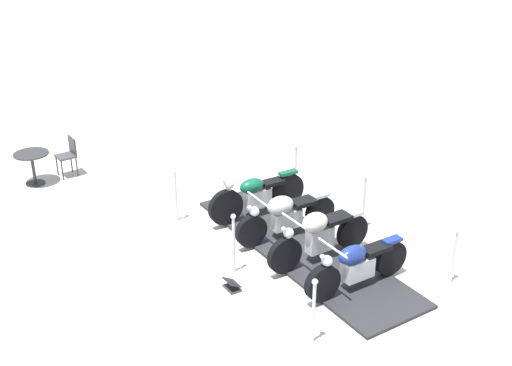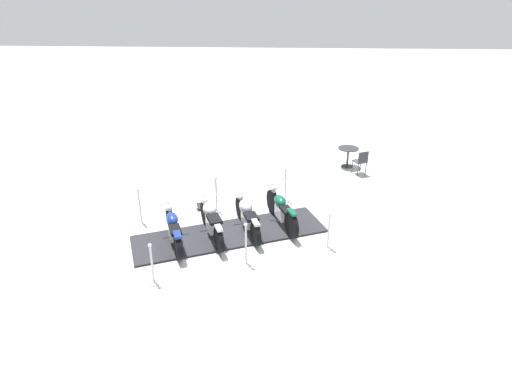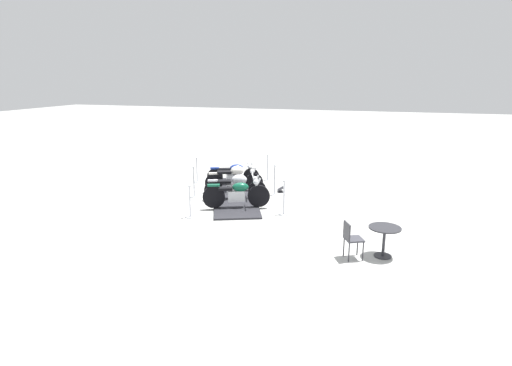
{
  "view_description": "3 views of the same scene",
  "coord_description": "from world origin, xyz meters",
  "px_view_note": "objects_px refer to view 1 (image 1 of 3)",
  "views": [
    {
      "loc": [
        2.63,
        9.71,
        5.97
      ],
      "look_at": [
        0.75,
        -0.57,
        1.14
      ],
      "focal_mm": 44.61,
      "sensor_mm": 36.0,
      "label": 1
    },
    {
      "loc": [
        -10.1,
        -1.27,
        6.16
      ],
      "look_at": [
        1.07,
        -0.65,
        1.08
      ],
      "focal_mm": 30.37,
      "sensor_mm": 36.0,
      "label": 2
    },
    {
      "loc": [
        4.99,
        -13.63,
        4.18
      ],
      "look_at": [
        1.12,
        -1.04,
        0.82
      ],
      "focal_mm": 29.48,
      "sensor_mm": 36.0,
      "label": 3
    }
  ],
  "objects_px": {
    "motorcycle_chrome": "(285,214)",
    "stanchion_right_mid": "(234,252)",
    "motorcycle_forest": "(256,194)",
    "cafe_table": "(32,161)",
    "motorcycle_navy": "(357,265)",
    "stanchion_left_rear": "(452,267)",
    "cafe_chair_near_table": "(68,154)",
    "stanchion_right_front": "(176,205)",
    "stanchion_left_mid": "(363,210)",
    "motorcycle_cream": "(319,235)",
    "stanchion_right_rear": "(313,322)",
    "info_placard": "(232,286)",
    "stanchion_left_front": "(296,174)"
  },
  "relations": [
    {
      "from": "motorcycle_chrome",
      "to": "stanchion_right_mid",
      "type": "bearing_deg",
      "value": 21.5
    },
    {
      "from": "motorcycle_forest",
      "to": "cafe_table",
      "type": "distance_m",
      "value": 5.19
    },
    {
      "from": "motorcycle_chrome",
      "to": "motorcycle_navy",
      "type": "xyz_separation_m",
      "value": [
        -0.77,
        1.85,
        -0.04
      ]
    },
    {
      "from": "stanchion_left_rear",
      "to": "cafe_table",
      "type": "distance_m",
      "value": 9.08
    },
    {
      "from": "cafe_chair_near_table",
      "to": "cafe_table",
      "type": "bearing_deg",
      "value": -0.0
    },
    {
      "from": "stanchion_right_front",
      "to": "stanchion_right_mid",
      "type": "distance_m",
      "value": 2.21
    },
    {
      "from": "stanchion_right_front",
      "to": "motorcycle_navy",
      "type": "bearing_deg",
      "value": 132.98
    },
    {
      "from": "stanchion_left_mid",
      "to": "motorcycle_forest",
      "type": "bearing_deg",
      "value": -23.56
    },
    {
      "from": "motorcycle_cream",
      "to": "stanchion_right_front",
      "type": "xyz_separation_m",
      "value": [
        2.33,
        -1.98,
        -0.19
      ]
    },
    {
      "from": "motorcycle_forest",
      "to": "stanchion_left_mid",
      "type": "bearing_deg",
      "value": 134.87
    },
    {
      "from": "motorcycle_forest",
      "to": "stanchion_right_rear",
      "type": "xyz_separation_m",
      "value": [
        -0.09,
        3.97,
        -0.13
      ]
    },
    {
      "from": "stanchion_right_mid",
      "to": "stanchion_right_rear",
      "type": "distance_m",
      "value": 2.21
    },
    {
      "from": "stanchion_left_mid",
      "to": "cafe_table",
      "type": "distance_m",
      "value": 7.29
    },
    {
      "from": "stanchion_left_rear",
      "to": "stanchion_right_rear",
      "type": "relative_size",
      "value": 0.94
    },
    {
      "from": "stanchion_left_rear",
      "to": "stanchion_right_mid",
      "type": "bearing_deg",
      "value": -15.4
    },
    {
      "from": "motorcycle_cream",
      "to": "motorcycle_navy",
      "type": "relative_size",
      "value": 1.04
    },
    {
      "from": "motorcycle_cream",
      "to": "stanchion_right_front",
      "type": "bearing_deg",
      "value": -63.22
    },
    {
      "from": "motorcycle_navy",
      "to": "info_placard",
      "type": "height_order",
      "value": "motorcycle_navy"
    },
    {
      "from": "motorcycle_chrome",
      "to": "stanchion_right_mid",
      "type": "distance_m",
      "value": 1.49
    },
    {
      "from": "stanchion_left_rear",
      "to": "stanchion_right_front",
      "type": "height_order",
      "value": "stanchion_right_front"
    },
    {
      "from": "info_placard",
      "to": "cafe_chair_near_table",
      "type": "distance_m",
      "value": 6.03
    },
    {
      "from": "stanchion_left_rear",
      "to": "info_placard",
      "type": "relative_size",
      "value": 2.79
    },
    {
      "from": "stanchion_left_mid",
      "to": "info_placard",
      "type": "height_order",
      "value": "stanchion_left_mid"
    },
    {
      "from": "motorcycle_navy",
      "to": "stanchion_right_mid",
      "type": "height_order",
      "value": "stanchion_right_mid"
    },
    {
      "from": "stanchion_right_mid",
      "to": "stanchion_left_mid",
      "type": "bearing_deg",
      "value": -157.86
    },
    {
      "from": "motorcycle_forest",
      "to": "stanchion_left_mid",
      "type": "xyz_separation_m",
      "value": [
        -1.92,
        0.84,
        -0.1
      ]
    },
    {
      "from": "motorcycle_navy",
      "to": "stanchion_right_mid",
      "type": "xyz_separation_m",
      "value": [
        1.88,
        -0.86,
        -0.07
      ]
    },
    {
      "from": "stanchion_left_rear",
      "to": "info_placard",
      "type": "xyz_separation_m",
      "value": [
        3.61,
        -0.49,
        -0.26
      ]
    },
    {
      "from": "stanchion_right_front",
      "to": "cafe_table",
      "type": "height_order",
      "value": "stanchion_right_front"
    },
    {
      "from": "stanchion_right_rear",
      "to": "stanchion_left_front",
      "type": "bearing_deg",
      "value": -100.92
    },
    {
      "from": "stanchion_right_mid",
      "to": "motorcycle_navy",
      "type": "bearing_deg",
      "value": 155.4
    },
    {
      "from": "cafe_table",
      "to": "motorcycle_chrome",
      "type": "bearing_deg",
      "value": 145.38
    },
    {
      "from": "motorcycle_cream",
      "to": "stanchion_right_mid",
      "type": "height_order",
      "value": "stanchion_right_mid"
    },
    {
      "from": "motorcycle_chrome",
      "to": "cafe_chair_near_table",
      "type": "height_order",
      "value": "motorcycle_chrome"
    },
    {
      "from": "motorcycle_forest",
      "to": "stanchion_left_mid",
      "type": "relative_size",
      "value": 1.81
    },
    {
      "from": "stanchion_left_rear",
      "to": "stanchion_right_mid",
      "type": "xyz_separation_m",
      "value": [
        3.5,
        -0.96,
        0.09
      ]
    },
    {
      "from": "cafe_table",
      "to": "stanchion_right_rear",
      "type": "bearing_deg",
      "value": 125.87
    },
    {
      "from": "stanchion_left_front",
      "to": "stanchion_right_rear",
      "type": "bearing_deg",
      "value": 79.08
    },
    {
      "from": "motorcycle_cream",
      "to": "motorcycle_navy",
      "type": "xyz_separation_m",
      "value": [
        -0.38,
        0.93,
        -0.08
      ]
    },
    {
      "from": "stanchion_left_front",
      "to": "stanchion_right_mid",
      "type": "relative_size",
      "value": 0.91
    },
    {
      "from": "stanchion_left_mid",
      "to": "stanchion_left_rear",
      "type": "relative_size",
      "value": 1.1
    },
    {
      "from": "motorcycle_forest",
      "to": "stanchion_left_front",
      "type": "bearing_deg",
      "value": -153.61
    },
    {
      "from": "motorcycle_chrome",
      "to": "stanchion_right_front",
      "type": "height_order",
      "value": "stanchion_right_front"
    },
    {
      "from": "motorcycle_chrome",
      "to": "stanchion_left_front",
      "type": "bearing_deg",
      "value": -129.2
    },
    {
      "from": "stanchion_left_rear",
      "to": "cafe_table",
      "type": "xyz_separation_m",
      "value": [
        7.33,
        -5.36,
        0.24
      ]
    },
    {
      "from": "stanchion_right_mid",
      "to": "cafe_table",
      "type": "height_order",
      "value": "stanchion_right_mid"
    },
    {
      "from": "stanchion_right_mid",
      "to": "motorcycle_forest",
      "type": "bearing_deg",
      "value": -111.1
    },
    {
      "from": "stanchion_left_mid",
      "to": "stanchion_left_rear",
      "type": "height_order",
      "value": "stanchion_left_mid"
    },
    {
      "from": "motorcycle_forest",
      "to": "stanchion_left_mid",
      "type": "distance_m",
      "value": 2.1
    },
    {
      "from": "motorcycle_navy",
      "to": "cafe_chair_near_table",
      "type": "relative_size",
      "value": 2.17
    }
  ]
}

